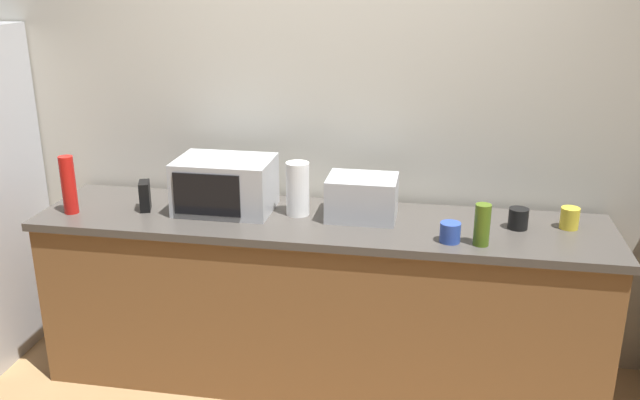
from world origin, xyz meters
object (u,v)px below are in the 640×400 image
Objects in this scene: toaster_oven at (362,197)px; bottle_hot_sauce at (69,185)px; mug_yellow at (570,218)px; cordless_phone at (145,196)px; microwave at (225,185)px; mug_blue at (450,232)px; mug_black at (518,219)px; paper_towel_roll at (298,189)px; bottle_olive_oil at (482,225)px.

bottle_hot_sauce reaches higher than toaster_oven.
toaster_oven is 0.99m from mug_yellow.
microwave is at bearing -10.02° from cordless_phone.
mug_blue is at bearing -25.83° from cordless_phone.
toaster_oven is (0.70, 0.01, -0.03)m from microwave.
mug_blue is at bearing -144.55° from mug_black.
paper_towel_roll is 0.79m from mug_blue.
microwave reaches higher than cordless_phone.
bottle_olive_oil reaches higher than mug_yellow.
cordless_phone is at bearing -174.68° from paper_towel_roll.
bottle_hot_sauce is at bearing 178.24° from bottle_olive_oil.
microwave reaches higher than toaster_oven.
toaster_oven is at bearing 1.00° from microwave.
bottle_hot_sauce is at bearing -166.67° from microwave.
mug_blue is at bearing -1.56° from bottle_hot_sauce.
mug_yellow is (2.10, 0.11, -0.02)m from cordless_phone.
paper_towel_roll is 0.79m from cordless_phone.
mug_blue is (0.75, -0.23, -0.09)m from paper_towel_roll.
paper_towel_roll is 2.89× the size of mug_blue.
mug_black is (0.75, -0.02, -0.05)m from toaster_oven.
bottle_hot_sauce is (-0.35, -0.11, 0.07)m from cordless_phone.
bottle_hot_sauce is (-0.76, -0.18, 0.01)m from microwave.
bottle_hot_sauce is 3.17× the size of mug_blue.
toaster_oven is 1.15× the size of bottle_hot_sauce.
toaster_oven reaches higher than mug_black.
microwave is 3.20× the size of cordless_phone.
microwave is 2.50× the size of bottle_olive_oil.
cordless_phone is (-0.41, -0.07, -0.06)m from microwave.
bottle_olive_oil is 1.86× the size of mug_yellow.
mug_black is (-0.24, -0.04, -0.00)m from mug_yellow.
mug_yellow reaches higher than mug_black.
toaster_oven reaches higher than mug_blue.
cordless_phone is 1.86m from mug_black.
bottle_olive_oil is at bearing -15.32° from paper_towel_roll.
microwave is 1.16m from mug_blue.
bottle_hot_sauce is 2.87× the size of mug_yellow.
toaster_oven is 1.26× the size of paper_towel_roll.
bottle_olive_oil is at bearing -146.22° from mug_yellow.
mug_blue is (1.13, -0.23, -0.09)m from microwave.
microwave is at bearing -179.66° from paper_towel_roll.
toaster_oven is 3.64× the size of mug_blue.
bottle_hot_sauce reaches higher than mug_yellow.
paper_towel_roll reaches higher than toaster_oven.
bottle_olive_oil is at bearing -24.08° from toaster_oven.
paper_towel_roll is at bearing 9.11° from bottle_hot_sauce.
bottle_olive_oil is at bearing -25.71° from cordless_phone.
bottle_olive_oil reaches higher than cordless_phone.
bottle_olive_oil is 0.15m from mug_blue.
toaster_oven reaches higher than bottle_olive_oil.
bottle_hot_sauce is at bearing 178.44° from mug_blue.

